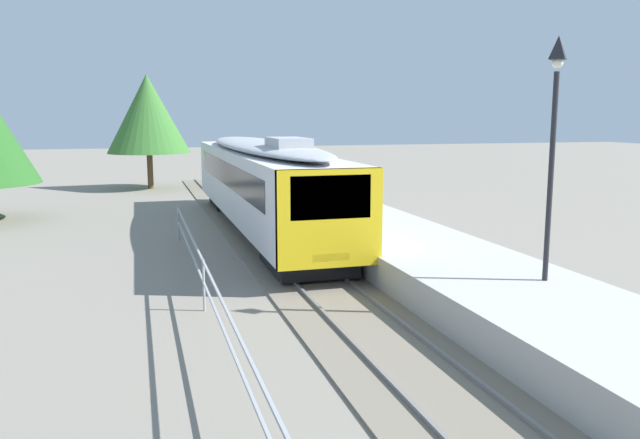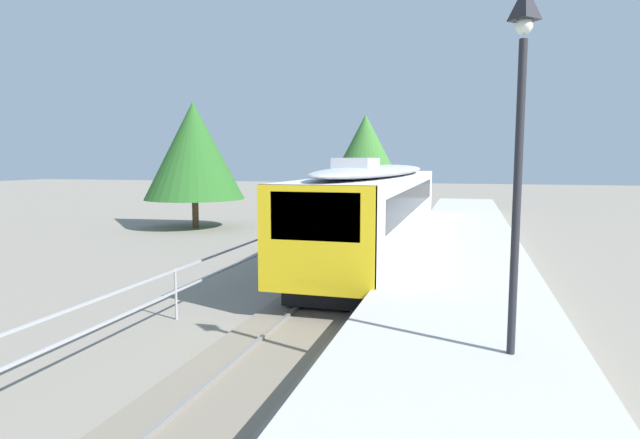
% 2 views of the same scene
% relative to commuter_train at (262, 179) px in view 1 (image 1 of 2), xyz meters
% --- Properties ---
extents(ground_plane, '(160.00, 160.00, 0.00)m').
position_rel_commuter_train_xyz_m(ground_plane, '(-3.00, -8.74, -2.14)').
color(ground_plane, gray).
extents(track_rails, '(3.20, 60.00, 0.14)m').
position_rel_commuter_train_xyz_m(track_rails, '(0.00, -8.74, -2.11)').
color(track_rails, slate).
rests_on(track_rails, ground).
extents(commuter_train, '(2.82, 18.61, 3.74)m').
position_rel_commuter_train_xyz_m(commuter_train, '(0.00, 0.00, 0.00)').
color(commuter_train, silver).
rests_on(commuter_train, track_rails).
extents(station_platform, '(3.90, 60.00, 0.90)m').
position_rel_commuter_train_xyz_m(station_platform, '(3.25, -8.74, -1.69)').
color(station_platform, '#B7B5AD').
rests_on(station_platform, ground).
extents(platform_lamp_mid_platform, '(0.34, 0.34, 5.35)m').
position_rel_commuter_train_xyz_m(platform_lamp_mid_platform, '(4.04, -12.48, 2.48)').
color(platform_lamp_mid_platform, '#232328').
rests_on(platform_lamp_mid_platform, station_platform).
extents(tree_behind_carpark, '(5.13, 5.13, 7.13)m').
position_rel_commuter_train_xyz_m(tree_behind_carpark, '(-3.86, 17.13, 2.55)').
color(tree_behind_carpark, brown).
rests_on(tree_behind_carpark, ground).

